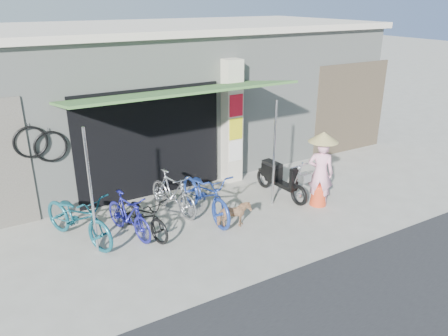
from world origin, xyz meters
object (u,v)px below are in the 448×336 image
bike_navy (205,194)px  moped (280,178)px  nun (321,169)px  bike_silver (173,192)px  street_dog (234,215)px  bike_black (143,215)px  bike_teal (78,217)px  bike_blue (128,215)px

bike_navy → moped: bike_navy is taller
nun → bike_silver: bearing=21.5°
bike_navy → street_dog: size_ratio=2.94×
bike_black → street_dog: bike_black is taller
bike_teal → nun: (4.95, -1.07, 0.34)m
bike_navy → nun: (2.43, -0.77, 0.33)m
bike_silver → bike_navy: (0.51, -0.51, 0.05)m
bike_black → moped: bearing=-12.7°
bike_black → moped: 3.35m
bike_navy → street_dog: (0.25, -0.73, -0.23)m
bike_navy → moped: 1.97m
bike_blue → bike_teal: bearing=149.6°
bike_silver → bike_navy: bearing=-57.6°
moped → nun: size_ratio=0.99×
nun → street_dog: bearing=43.8°
bike_blue → bike_navy: 1.65m
bike_teal → nun: size_ratio=1.14×
street_dog → bike_navy: bearing=32.4°
bike_black → moped: moped is taller
bike_silver → nun: nun is taller
street_dog → moped: bearing=-52.2°
bike_blue → moped: bearing=-14.4°
bike_teal → moped: bike_teal is taller
bike_blue → street_dog: bearing=-36.8°
street_dog → nun: (2.18, -0.05, 0.56)m
bike_silver → moped: (2.48, -0.46, -0.03)m
bike_silver → bike_navy: bike_navy is taller
bike_silver → bike_black: bearing=-160.2°
moped → nun: nun is taller
bike_navy → bike_silver: bearing=134.0°
bike_blue → bike_black: 0.28m
bike_navy → bike_blue: bearing=176.9°
bike_teal → nun: nun is taller
bike_blue → bike_silver: (1.13, 0.46, 0.03)m
bike_black → bike_navy: size_ratio=0.78×
street_dog → moped: size_ratio=0.40×
bike_blue → bike_black: (0.26, -0.11, -0.03)m
bike_blue → bike_black: bike_blue is taller
bike_navy → nun: size_ratio=1.16×
bike_silver → nun: (2.94, -1.28, 0.38)m
bike_teal → bike_black: (1.14, -0.36, -0.10)m
bike_teal → street_dog: (2.77, -1.03, -0.22)m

